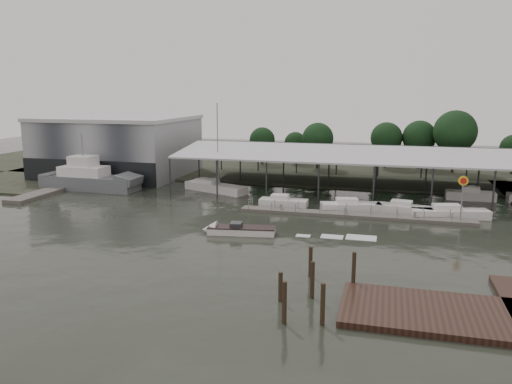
% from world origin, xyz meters
% --- Properties ---
extents(ground, '(200.00, 200.00, 0.00)m').
position_xyz_m(ground, '(0.00, 0.00, 0.00)').
color(ground, '#262B23').
rests_on(ground, ground).
extents(land_strip_far, '(140.00, 30.00, 0.30)m').
position_xyz_m(land_strip_far, '(0.00, 42.00, 0.10)').
color(land_strip_far, '#3D4231').
rests_on(land_strip_far, ground).
extents(land_strip_west, '(20.00, 40.00, 0.30)m').
position_xyz_m(land_strip_west, '(-40.00, 30.00, 0.10)').
color(land_strip_west, '#3D4231').
rests_on(land_strip_west, ground).
extents(storage_warehouse, '(24.50, 20.50, 10.50)m').
position_xyz_m(storage_warehouse, '(-28.00, 29.94, 5.29)').
color(storage_warehouse, '#959A9F').
rests_on(storage_warehouse, ground).
extents(covered_boat_shed, '(58.24, 24.00, 6.96)m').
position_xyz_m(covered_boat_shed, '(17.00, 28.00, 6.13)').
color(covered_boat_shed, '#BABCBF').
rests_on(covered_boat_shed, ground).
extents(trawler_dock, '(3.00, 18.00, 0.50)m').
position_xyz_m(trawler_dock, '(-30.00, 14.00, 0.25)').
color(trawler_dock, '#605C55').
rests_on(trawler_dock, ground).
extents(floating_dock, '(28.00, 2.00, 1.40)m').
position_xyz_m(floating_dock, '(15.00, 10.00, 0.20)').
color(floating_dock, '#605C55').
rests_on(floating_dock, ground).
extents(shell_fuel_sign, '(1.10, 0.18, 5.55)m').
position_xyz_m(shell_fuel_sign, '(27.00, 9.99, 3.93)').
color(shell_fuel_sign, gray).
rests_on(shell_fuel_sign, ground).
extents(boardwalk_platform, '(15.00, 12.00, 0.50)m').
position_xyz_m(boardwalk_platform, '(24.55, -15.27, 0.20)').
color(boardwalk_platform, '#321E14').
rests_on(boardwalk_platform, ground).
extents(grey_trawler, '(15.98, 4.57, 8.84)m').
position_xyz_m(grey_trawler, '(-25.53, 16.85, 1.58)').
color(grey_trawler, slate).
rests_on(grey_trawler, ground).
extents(white_sailboat, '(10.73, 6.36, 13.43)m').
position_xyz_m(white_sailboat, '(-6.46, 20.26, 0.65)').
color(white_sailboat, white).
rests_on(white_sailboat, ground).
extents(speedboat_underway, '(18.75, 4.69, 2.00)m').
position_xyz_m(speedboat_underway, '(3.33, -0.62, 0.39)').
color(speedboat_underway, white).
rests_on(speedboat_underway, ground).
extents(moored_cruiser_0, '(6.26, 2.24, 1.70)m').
position_xyz_m(moored_cruiser_0, '(5.65, 12.90, 0.61)').
color(moored_cruiser_0, white).
rests_on(moored_cruiser_0, ground).
extents(moored_cruiser_1, '(7.83, 3.96, 1.70)m').
position_xyz_m(moored_cruiser_1, '(14.32, 12.86, 0.61)').
color(moored_cruiser_1, white).
rests_on(moored_cruiser_1, ground).
extents(moored_cruiser_2, '(7.34, 3.42, 1.70)m').
position_xyz_m(moored_cruiser_2, '(20.98, 13.26, 0.61)').
color(moored_cruiser_2, white).
rests_on(moored_cruiser_2, ground).
extents(moored_cruiser_3, '(9.21, 4.15, 1.70)m').
position_xyz_m(moored_cruiser_3, '(26.14, 12.44, 0.61)').
color(moored_cruiser_3, white).
rests_on(moored_cruiser_3, ground).
extents(mooring_pilings, '(5.22, 9.14, 3.51)m').
position_xyz_m(mooring_pilings, '(13.86, -15.71, 1.06)').
color(mooring_pilings, '#372A1B').
rests_on(mooring_pilings, ground).
extents(horizon_tree_line, '(68.43, 10.68, 11.54)m').
position_xyz_m(horizon_tree_line, '(25.90, 48.10, 6.22)').
color(horizon_tree_line, '#2E2114').
rests_on(horizon_tree_line, ground).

